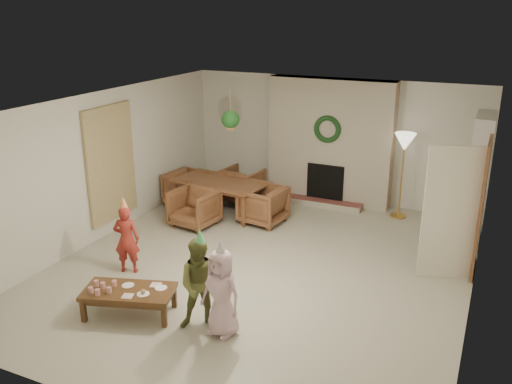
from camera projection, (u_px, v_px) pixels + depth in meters
The scene contains 56 objects.
floor at pixel (263, 266), 8.40m from camera, with size 7.00×7.00×0.00m, color #B7B29E.
ceiling at pixel (264, 105), 7.58m from camera, with size 7.00×7.00×0.00m, color white.
wall_back at pixel (333, 140), 11.00m from camera, with size 7.00×7.00×0.00m, color silver.
wall_front at pixel (109, 301), 4.98m from camera, with size 7.00×7.00×0.00m, color silver.
wall_left at pixel (101, 166), 9.17m from camera, with size 7.00×7.00×0.00m, color silver.
wall_right at pixel (481, 222), 6.81m from camera, with size 7.00×7.00×0.00m, color silver.
fireplace_mass at pixel (330, 142), 10.83m from camera, with size 2.50×0.40×2.50m, color #582F17.
fireplace_hearth at pixel (322, 203), 10.91m from camera, with size 1.60×0.30×0.12m, color maroon.
fireplace_firebox at pixel (326, 182), 10.93m from camera, with size 0.75×0.12×0.75m, color black.
fireplace_wreath at pixel (327, 129), 10.53m from camera, with size 0.54×0.54×0.10m, color #153818.
floor_lamp_base at pixel (398, 216), 10.38m from camera, with size 0.30×0.30×0.03m, color gold.
floor_lamp_post at pixel (402, 179), 10.14m from camera, with size 0.03×0.03×1.46m, color gold.
floor_lamp_shade at pixel (405, 142), 9.91m from camera, with size 0.39×0.39×0.33m, color beige.
bookshelf_carcass at pixel (478, 181), 8.90m from camera, with size 0.30×1.00×2.20m, color white.
bookshelf_shelf_a at pixel (472, 217), 9.12m from camera, with size 0.30×0.92×0.03m, color white.
bookshelf_shelf_b at pixel (475, 195), 8.99m from camera, with size 0.30×0.92×0.03m, color white.
bookshelf_shelf_c at pixel (478, 172), 8.86m from camera, with size 0.30×0.92×0.03m, color white.
bookshelf_shelf_d at pixel (481, 148), 8.73m from camera, with size 0.30×0.92×0.03m, color white.
books_row_lower at pixel (471, 212), 8.95m from camera, with size 0.20×0.40×0.24m, color #A9401F.
books_row_mid at pixel (475, 186), 8.99m from camera, with size 0.20×0.44×0.24m, color #275C90.
books_row_upper at pixel (477, 166), 8.74m from camera, with size 0.20×0.36×0.22m, color #A87724.
door_frame at pixel (481, 208), 7.93m from camera, with size 0.05×0.86×2.04m, color brown.
door_leaf at pixel (451, 214), 7.76m from camera, with size 0.05×0.80×2.00m, color beige.
curtain_panel at pixel (111, 164), 9.33m from camera, with size 0.06×1.20×2.00m, color #C4BC8B.
dining_table at pixel (220, 197), 10.49m from camera, with size 1.79×1.00×0.63m, color brown.
dining_chair_near at pixel (194, 208), 9.85m from camera, with size 0.74×0.76×0.70m, color brown.
dining_chair_far at pixel (242, 185), 11.11m from camera, with size 0.74×0.76×0.70m, color brown.
dining_chair_left at pixel (188, 189), 10.88m from camera, with size 0.74×0.76×0.70m, color brown.
dining_chair_right at pixel (263, 205), 9.99m from camera, with size 0.74×0.76×0.70m, color brown.
hanging_plant_cord at pixel (230, 106), 9.50m from camera, with size 0.01×0.01×0.70m, color tan.
hanging_plant_pot at pixel (231, 126), 9.61m from camera, with size 0.16×0.16×0.12m, color #AE6B38.
hanging_plant_foliage at pixel (230, 119), 9.58m from camera, with size 0.32×0.32×0.32m, color #17471A.
coffee_table_top at pixel (129, 291), 6.99m from camera, with size 1.16×0.58×0.05m, color #50331A.
coffee_table_apron at pixel (129, 296), 7.01m from camera, with size 1.07×0.49×0.07m, color #50331A.
coffee_leg_fl at pixel (83, 311), 6.89m from camera, with size 0.06×0.06×0.30m, color #50331A.
coffee_leg_fr at pixel (164, 316), 6.77m from camera, with size 0.06×0.06×0.30m, color #50331A.
coffee_leg_bl at pixel (98, 292), 7.33m from camera, with size 0.06×0.06×0.30m, color #50331A.
coffee_leg_br at pixel (174, 297), 7.21m from camera, with size 0.06×0.06×0.30m, color #50331A.
cup_a at pixel (91, 290), 6.89m from camera, with size 0.06×0.06×0.08m, color silver.
cup_b at pixel (96, 283), 7.06m from camera, with size 0.06×0.06×0.08m, color silver.
cup_c at pixel (98, 292), 6.84m from camera, with size 0.06×0.06×0.08m, color silver.
cup_d at pixel (103, 285), 7.01m from camera, with size 0.06×0.06×0.08m, color silver.
cup_e at pixel (109, 290), 6.89m from camera, with size 0.06×0.06×0.08m, color silver.
cup_f at pixel (114, 283), 7.06m from camera, with size 0.06×0.06×0.08m, color silver.
plate_a at pixel (128, 285), 7.09m from camera, with size 0.16×0.16×0.01m, color white.
plate_b at pixel (143, 294), 6.87m from camera, with size 0.16×0.16×0.01m, color white.
plate_c at pixel (161, 288), 7.02m from camera, with size 0.16×0.16×0.01m, color white.
food_scoop at pixel (143, 291), 6.86m from camera, with size 0.06×0.06×0.06m, color tan.
napkin_left at pixel (128, 296), 6.83m from camera, with size 0.13×0.13×0.01m, color #DCA2A2.
napkin_right at pixel (156, 285), 7.10m from camera, with size 0.13×0.13×0.01m, color #DCA2A2.
child_red at pixel (127, 239), 8.08m from camera, with size 0.38×0.25×1.05m, color #9F2A22.
party_hat_red at pixel (124, 203), 7.89m from camera, with size 0.14×0.14×0.20m, color #EED34F.
child_plaid at pixel (202, 284), 6.62m from camera, with size 0.58×0.45×1.19m, color olive.
party_hat_plaid at pixel (200, 236), 6.41m from camera, with size 0.14×0.14×0.20m, color #4FB966.
child_pink at pixel (221, 293), 6.51m from camera, with size 0.54×0.35×1.11m, color beige.
party_hat_pink at pixel (220, 247), 6.31m from camera, with size 0.14×0.14×0.20m, color silver.
Camera 1 is at (3.05, -6.92, 3.81)m, focal length 38.09 mm.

